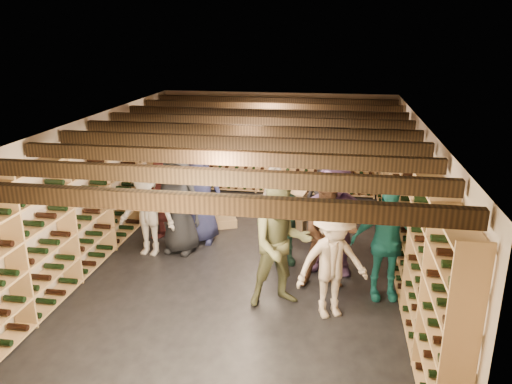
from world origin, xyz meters
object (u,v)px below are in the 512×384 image
Objects in this scene: crate_stack_right at (223,215)px; person_0 at (178,203)px; crate_stack_left at (293,213)px; crate_loose at (332,217)px; person_7 at (275,203)px; person_6 at (199,194)px; person_8 at (329,234)px; person_2 at (281,244)px; person_4 at (386,243)px; person_9 at (147,211)px; person_10 at (284,221)px; person_11 at (333,217)px; person_3 at (333,263)px; person_12 at (325,198)px; person_5 at (165,198)px.

person_0 is (-0.49, -1.26, 0.65)m from crate_stack_right.
crate_loose is (0.75, 0.82, -0.34)m from crate_stack_left.
crate_stack_left is 0.57× the size of person_7.
person_8 is (2.40, -1.39, -0.04)m from person_6.
crate_loose is (2.17, 0.69, -0.17)m from crate_stack_right.
person_4 is at bearing -5.09° from person_2.
person_9 reaches higher than person_7.
person_6 reaches higher than person_4.
person_10 is at bearing 128.18° from person_8.
person_8 is at bearing -84.65° from person_11.
person_3 is (0.04, -3.66, 0.71)m from crate_loose.
person_11 reaches higher than person_12.
person_5 is at bearing 118.87° from person_2.
person_7 is (-1.05, -1.22, 0.66)m from crate_loose.
person_5 is at bearing -154.13° from crate_loose.
person_6 is 1.41m from person_7.
person_4 is 0.93× the size of person_6.
person_7 is (-0.30, -0.40, 0.32)m from crate_stack_left.
person_9 reaches higher than crate_stack_right.
person_8 is 0.55m from person_11.
person_7 is at bearing 90.42° from person_3.
person_9 is at bearing -171.41° from person_11.
person_7 is (2.01, 0.27, -0.08)m from person_5.
person_5 is at bearing 146.89° from person_8.
person_9 is (-1.00, -1.47, 0.56)m from crate_stack_right.
person_2 is at bearing -146.32° from person_8.
crate_loose is at bearing 41.66° from person_9.
person_5 is 2.03m from person_7.
person_8 is at bearing -78.75° from person_12.
person_8 is at bearing -70.40° from crate_stack_left.
person_11 is at bearing -75.38° from person_12.
crate_stack_right is 0.39× the size of person_12.
person_11 is (2.20, -1.60, 0.69)m from crate_stack_right.
person_2 is 0.90m from person_8.
person_12 is at bearing 84.41° from person_8.
person_11 is (3.09, -0.81, 0.12)m from person_5.
person_12 is (-0.12, 2.03, -0.13)m from person_8.
person_5 is at bearing 149.75° from person_4.
person_6 is 2.59m from person_11.
person_12 is (2.91, 0.67, -0.07)m from person_5.
person_6 is 2.77m from person_8.
person_4 is 1.06× the size of person_9.
crate_stack_left is 0.48× the size of person_8.
crate_stack_right is 0.32× the size of person_2.
person_8 is (2.14, -2.15, 0.63)m from crate_stack_right.
person_9 is (-3.17, -2.16, 0.73)m from crate_loose.
crate_loose is at bearing 57.16° from person_2.
person_11 is (-0.76, 0.72, 0.08)m from person_4.
person_2 is (1.97, -1.50, 0.02)m from person_0.
person_2 reaches higher than person_10.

